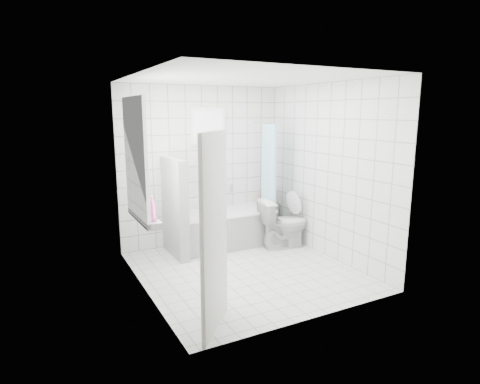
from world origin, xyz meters
TOP-DOWN VIEW (x-y plane):
  - ground at (0.00, 0.00)m, footprint 3.00×3.00m
  - ceiling at (0.00, 0.00)m, footprint 3.00×3.00m
  - wall_back at (0.00, 1.50)m, footprint 2.80×0.02m
  - wall_front at (0.00, -1.50)m, footprint 2.80×0.02m
  - wall_left at (-1.40, 0.00)m, footprint 0.02×3.00m
  - wall_right at (1.40, 0.00)m, footprint 0.02×3.00m
  - window_left at (-1.35, 0.30)m, footprint 0.01×0.90m
  - window_back at (0.10, 1.46)m, footprint 0.50×0.01m
  - window_sill at (-1.31, 0.30)m, footprint 0.18×1.02m
  - door at (-0.99, -1.18)m, footprint 0.55×0.63m
  - bathtub at (0.22, 1.13)m, footprint 1.59×0.77m
  - partition_wall at (-0.64, 1.07)m, footprint 0.15×0.85m
  - tiled_ledge at (1.17, 1.38)m, footprint 0.40×0.24m
  - toilet at (1.03, 0.60)m, footprint 0.85×0.57m
  - curtain_rod at (0.95, 1.10)m, footprint 0.02×0.80m
  - shower_curtain at (0.95, 0.97)m, footprint 0.14×0.48m
  - tub_faucet at (0.32, 1.46)m, footprint 0.18×0.06m
  - sill_bottles at (-1.30, 0.19)m, footprint 0.18×0.75m
  - ledge_bottles at (1.18, 1.34)m, footprint 0.20×0.19m

SIDE VIEW (x-z plane):
  - ground at x=0.00m, z-range 0.00..0.00m
  - tiled_ledge at x=1.17m, z-range 0.00..0.55m
  - bathtub at x=0.22m, z-range 0.00..0.58m
  - toilet at x=1.03m, z-range 0.00..0.80m
  - ledge_bottles at x=1.18m, z-range 0.53..0.80m
  - partition_wall at x=-0.64m, z-range 0.00..1.50m
  - tub_faucet at x=0.32m, z-range 0.82..0.88m
  - window_sill at x=-1.31m, z-range 0.82..0.90m
  - door at x=-0.99m, z-range 0.00..2.00m
  - sill_bottles at x=-1.30m, z-range 0.87..1.17m
  - shower_curtain at x=0.95m, z-range 0.21..1.99m
  - wall_back at x=0.00m, z-range 0.00..2.60m
  - wall_front at x=0.00m, z-range 0.00..2.60m
  - wall_left at x=-1.40m, z-range 0.00..2.60m
  - wall_right at x=1.40m, z-range 0.00..2.60m
  - window_left at x=-1.35m, z-range 0.90..2.30m
  - window_back at x=0.10m, z-range 1.70..2.20m
  - curtain_rod at x=0.95m, z-range 1.99..2.01m
  - ceiling at x=0.00m, z-range 2.60..2.60m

